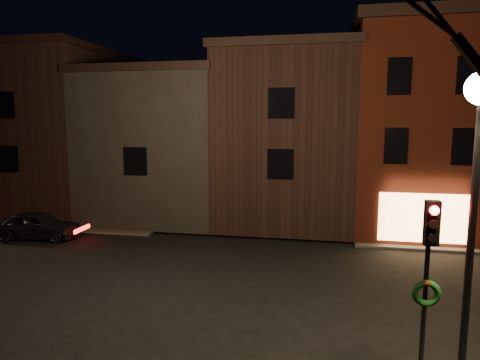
# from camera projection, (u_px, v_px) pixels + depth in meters

# --- Properties ---
(ground) EXTENTS (120.00, 120.00, 0.00)m
(ground) POSITION_uv_depth(u_px,v_px,m) (223.00, 280.00, 15.45)
(ground) COLOR black
(ground) RESTS_ON ground
(sidewalk_far_left) EXTENTS (30.00, 30.00, 0.12)m
(sidewalk_far_left) POSITION_uv_depth(u_px,v_px,m) (59.00, 184.00, 38.67)
(sidewalk_far_left) COLOR #2D2B28
(sidewalk_far_left) RESTS_ON ground
(corner_building) EXTENTS (6.50, 8.50, 10.50)m
(corner_building) POSITION_uv_depth(u_px,v_px,m) (412.00, 127.00, 22.41)
(corner_building) COLOR #4D180D
(corner_building) RESTS_ON ground
(row_building_a) EXTENTS (7.30, 10.30, 9.40)m
(row_building_a) POSITION_uv_depth(u_px,v_px,m) (289.00, 136.00, 24.71)
(row_building_a) COLOR black
(row_building_a) RESTS_ON ground
(row_building_b) EXTENTS (7.80, 10.30, 8.40)m
(row_building_b) POSITION_uv_depth(u_px,v_px,m) (170.00, 144.00, 26.15)
(row_building_b) COLOR black
(row_building_b) RESTS_ON ground
(row_building_c) EXTENTS (7.30, 10.30, 9.90)m
(row_building_c) POSITION_uv_depth(u_px,v_px,m) (63.00, 131.00, 27.42)
(row_building_c) COLOR black
(row_building_c) RESTS_ON ground
(street_lamp_near) EXTENTS (0.60, 0.60, 6.48)m
(street_lamp_near) POSITION_uv_depth(u_px,v_px,m) (478.00, 151.00, 7.73)
(street_lamp_near) COLOR black
(street_lamp_near) RESTS_ON sidewalk_near_right
(traffic_signal) EXTENTS (0.58, 0.38, 4.05)m
(traffic_signal) POSITION_uv_depth(u_px,v_px,m) (428.00, 266.00, 8.65)
(traffic_signal) COLOR black
(traffic_signal) RESTS_ON sidewalk_near_right
(parked_car_a) EXTENTS (4.11, 1.97, 1.35)m
(parked_car_a) POSITION_uv_depth(u_px,v_px,m) (38.00, 225.00, 20.82)
(parked_car_a) COLOR black
(parked_car_a) RESTS_ON ground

